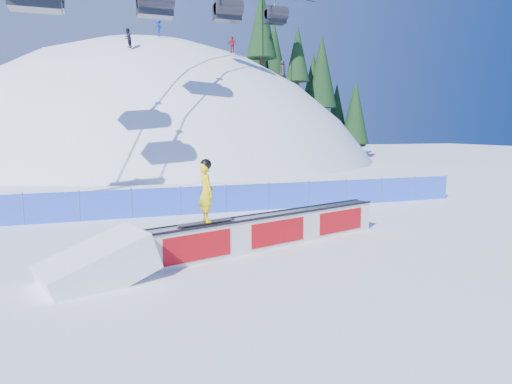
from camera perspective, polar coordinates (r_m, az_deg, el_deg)
name	(u,v)px	position (r m, az deg, el deg)	size (l,w,h in m)	color
ground	(288,232)	(16.29, 3.98, -5.02)	(160.00, 160.00, 0.00)	white
snow_hill	(154,301)	(60.88, -12.59, -13.15)	(64.00, 64.00, 64.00)	white
treeline	(329,88)	(63.49, 9.06, 12.69)	(18.78, 11.60, 18.17)	#372516
safety_fence	(248,198)	(20.32, -1.07, -0.71)	(22.05, 0.05, 1.30)	blue
rail_box	(273,230)	(14.23, 2.08, -4.77)	(8.48, 3.32, 1.05)	silver
snow_ramp	(98,282)	(11.77, -19.15, -10.53)	(2.49, 1.66, 0.93)	white
snowboarder	(206,192)	(12.61, -6.25, 0.04)	(1.71, 0.83, 1.78)	black
distant_skiers	(195,43)	(47.67, -7.65, 17.99)	(16.54, 6.47, 5.54)	black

